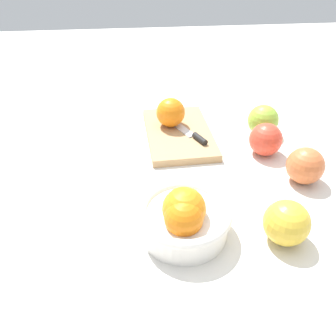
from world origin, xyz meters
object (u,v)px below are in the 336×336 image
object	(u,v)px
bowl	(184,217)
orange_on_board	(171,112)
apple_front_right_2	(266,139)
cutting_board	(179,134)
knife	(190,134)
apple_front_left_2	(287,223)
apple_front_right	(263,120)
apple_front_left	(305,166)

from	to	relation	value
bowl	orange_on_board	distance (m)	0.36
orange_on_board	apple_front_right_2	distance (m)	0.24
cutting_board	orange_on_board	size ratio (longest dim) A/B	3.50
orange_on_board	apple_front_right_2	bearing A→B (deg)	-120.94
bowl	knife	size ratio (longest dim) A/B	1.10
cutting_board	knife	distance (m)	0.04
apple_front_left_2	apple_front_right_2	xyz separation A→B (m)	(0.26, -0.05, -0.00)
bowl	apple_front_right_2	world-z (taller)	bowl
cutting_board	apple_front_right	bearing A→B (deg)	-91.42
knife	apple_front_right	world-z (taller)	apple_front_right
knife	apple_front_right_2	world-z (taller)	apple_front_right_2
cutting_board	apple_front_right	size ratio (longest dim) A/B	3.30
orange_on_board	apple_front_right	distance (m)	0.23
apple_front_right	orange_on_board	bearing A→B (deg)	81.76
knife	apple_front_left_2	distance (m)	0.35
cutting_board	apple_front_right	xyz separation A→B (m)	(-0.01, -0.21, 0.03)
orange_on_board	apple_front_left_2	xyz separation A→B (m)	(-0.39, -0.15, -0.02)
apple_front_right_2	bowl	bearing A→B (deg)	136.85
apple_front_left	apple_front_right_2	world-z (taller)	apple_front_left
bowl	orange_on_board	size ratio (longest dim) A/B	2.24
cutting_board	knife	xyz separation A→B (m)	(-0.03, -0.02, 0.01)
apple_front_left_2	apple_front_right	world-z (taller)	apple_front_left_2
cutting_board	knife	size ratio (longest dim) A/B	1.71
apple_front_right_2	orange_on_board	bearing A→B (deg)	59.06
cutting_board	apple_front_right_2	xyz separation A→B (m)	(-0.10, -0.19, 0.03)
apple_front_right	apple_front_right_2	bearing A→B (deg)	165.31
knife	apple_front_left	bearing A→B (deg)	-130.33
bowl	knife	distance (m)	0.31
bowl	knife	world-z (taller)	bowl
apple_front_right	apple_front_left	bearing A→B (deg)	-173.53
cutting_board	apple_front_right	distance (m)	0.21
orange_on_board	cutting_board	bearing A→B (deg)	-148.15
bowl	orange_on_board	bearing A→B (deg)	-2.57
knife	apple_front_right	size ratio (longest dim) A/B	1.93
orange_on_board	apple_front_right	bearing A→B (deg)	-98.24
bowl	apple_front_right_2	size ratio (longest dim) A/B	2.14
orange_on_board	bowl	bearing A→B (deg)	177.43
apple_front_left_2	bowl	bearing A→B (deg)	80.54
apple_front_right	apple_front_right_2	distance (m)	0.09
apple_front_left_2	apple_front_left	bearing A→B (deg)	-32.81
orange_on_board	apple_front_left_2	distance (m)	0.42
bowl	apple_front_left_2	xyz separation A→B (m)	(-0.03, -0.17, -0.00)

